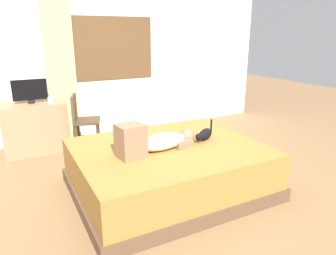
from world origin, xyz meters
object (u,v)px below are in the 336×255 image
object	(u,v)px
cat	(205,134)
desk	(35,127)
tv_monitor	(30,91)
person_lying	(155,141)
cup	(51,100)
bed	(168,169)
chair_by_desk	(82,118)

from	to	relation	value
cat	desk	distance (m)	2.65
desk	tv_monitor	world-z (taller)	tv_monitor
cat	tv_monitor	xyz separation A→B (m)	(-1.68, 2.04, 0.32)
desk	person_lying	bearing A→B (deg)	-64.38
tv_monitor	cup	bearing A→B (deg)	-29.21
bed	chair_by_desk	bearing A→B (deg)	107.98
bed	chair_by_desk	distance (m)	1.83
person_lying	cat	xyz separation A→B (m)	(0.67, 0.05, -0.05)
cat	chair_by_desk	xyz separation A→B (m)	(-1.04, 1.73, -0.09)
tv_monitor	cat	bearing A→B (deg)	-50.56
desk	tv_monitor	bearing A→B (deg)	-180.00
tv_monitor	bed	bearing A→B (deg)	-59.41
person_lying	tv_monitor	world-z (taller)	tv_monitor
desk	chair_by_desk	bearing A→B (deg)	-26.15
person_lying	cat	distance (m)	0.67
chair_by_desk	bed	bearing A→B (deg)	-72.02
cup	person_lying	bearing A→B (deg)	-68.74
cat	cup	xyz separation A→B (m)	(-1.43, 1.90, 0.19)
desk	chair_by_desk	xyz separation A→B (m)	(0.64, -0.31, 0.14)
bed	tv_monitor	world-z (taller)	tv_monitor
bed	desk	world-z (taller)	desk
desk	tv_monitor	xyz separation A→B (m)	(-0.01, -0.00, 0.55)
bed	cat	xyz separation A→B (m)	(0.48, -0.00, 0.34)
desk	chair_by_desk	world-z (taller)	chair_by_desk
bed	desk	distance (m)	2.37
person_lying	chair_by_desk	distance (m)	1.82
chair_by_desk	cat	bearing A→B (deg)	-59.10
cat	desk	size ratio (longest dim) A/B	0.36
person_lying	desk	xyz separation A→B (m)	(-1.00, 2.09, -0.27)
desk	tv_monitor	distance (m)	0.55
cat	bed	bearing A→B (deg)	179.44
desk	tv_monitor	size ratio (longest dim) A/B	1.87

